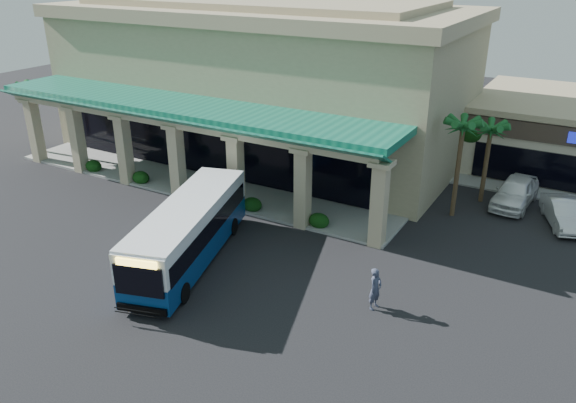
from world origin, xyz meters
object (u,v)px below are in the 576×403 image
Objects in this scene: transit_bus at (189,233)px; car_silver at (515,192)px; pedestrian at (375,289)px; car_white at (564,213)px.

car_silver is at bearing 33.53° from transit_bus.
pedestrian is at bearing -12.41° from transit_bus.
transit_bus is 20.13m from car_silver.
car_white is at bearing -14.15° from pedestrian.
pedestrian is 0.43× the size of car_white.
car_silver is (12.95, 15.40, -0.67)m from transit_bus.
pedestrian is (9.65, 0.67, -0.57)m from transit_bus.
pedestrian is 15.09m from car_silver.
car_white is (6.21, 13.15, -0.23)m from pedestrian.
car_silver is 1.14× the size of car_white.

